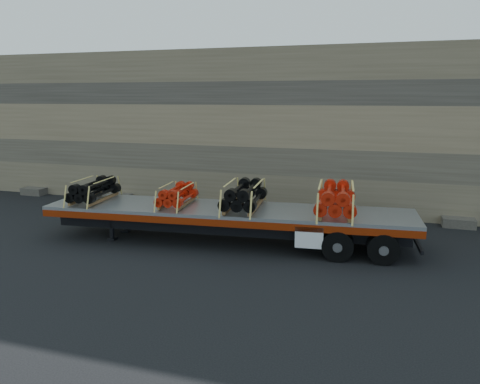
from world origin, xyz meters
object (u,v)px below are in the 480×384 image
(bundle_midfront, at_px, (177,196))
(bundle_rear, at_px, (336,200))
(bundle_front, at_px, (94,191))
(trailer, at_px, (227,225))
(bundle_midrear, at_px, (244,196))

(bundle_midfront, distance_m, bundle_rear, 5.40)
(bundle_midfront, height_order, bundle_rear, bundle_rear)
(bundle_front, bearing_deg, bundle_midfront, -0.00)
(trailer, bearing_deg, bundle_midfront, 180.00)
(bundle_rear, bearing_deg, bundle_midrear, 180.00)
(bundle_front, distance_m, bundle_midfront, 3.17)
(bundle_rear, bearing_deg, trailer, 180.00)
(bundle_midfront, height_order, bundle_midrear, bundle_midrear)
(trailer, relative_size, bundle_midrear, 5.22)
(bundle_front, distance_m, bundle_midrear, 5.54)
(trailer, relative_size, bundle_midfront, 6.59)
(trailer, bearing_deg, bundle_midrear, -0.00)
(bundle_midfront, xyz_separation_m, bundle_rear, (5.38, 0.51, 0.11))
(bundle_front, height_order, bundle_rear, bundle_rear)
(trailer, relative_size, bundle_front, 5.89)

